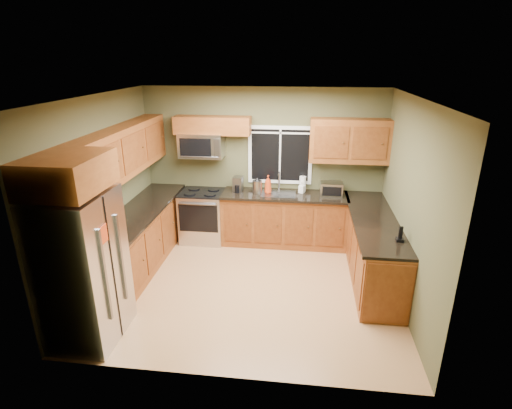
% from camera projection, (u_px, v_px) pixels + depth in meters
% --- Properties ---
extents(floor, '(4.20, 4.20, 0.00)m').
position_uv_depth(floor, '(250.00, 286.00, 5.88)').
color(floor, '#B17C4D').
rests_on(floor, ground).
extents(ceiling, '(4.20, 4.20, 0.00)m').
position_uv_depth(ceiling, '(249.00, 97.00, 4.93)').
color(ceiling, white).
rests_on(ceiling, back_wall).
extents(back_wall, '(4.20, 0.00, 4.20)m').
position_uv_depth(back_wall, '(263.00, 165.00, 7.08)').
color(back_wall, '#4E4D2F').
rests_on(back_wall, ground).
extents(front_wall, '(4.20, 0.00, 4.20)m').
position_uv_depth(front_wall, '(223.00, 264.00, 3.73)').
color(front_wall, '#4E4D2F').
rests_on(front_wall, ground).
extents(left_wall, '(0.00, 3.60, 3.60)m').
position_uv_depth(left_wall, '(102.00, 193.00, 5.64)').
color(left_wall, '#4E4D2F').
rests_on(left_wall, ground).
extents(right_wall, '(0.00, 3.60, 3.60)m').
position_uv_depth(right_wall, '(410.00, 206.00, 5.17)').
color(right_wall, '#4E4D2F').
rests_on(right_wall, ground).
extents(window, '(1.12, 0.03, 1.02)m').
position_uv_depth(window, '(280.00, 155.00, 6.96)').
color(window, white).
rests_on(window, back_wall).
extents(base_cabinets_left, '(0.60, 2.65, 0.90)m').
position_uv_depth(base_cabinets_left, '(142.00, 238.00, 6.36)').
color(base_cabinets_left, brown).
rests_on(base_cabinets_left, ground).
extents(countertop_left, '(0.65, 2.65, 0.04)m').
position_uv_depth(countertop_left, '(141.00, 211.00, 6.20)').
color(countertop_left, black).
rests_on(countertop_left, base_cabinets_left).
extents(base_cabinets_back, '(2.17, 0.60, 0.90)m').
position_uv_depth(base_cabinets_back, '(284.00, 220.00, 7.07)').
color(base_cabinets_back, brown).
rests_on(base_cabinets_back, ground).
extents(countertop_back, '(2.17, 0.65, 0.04)m').
position_uv_depth(countertop_back, '(285.00, 195.00, 6.88)').
color(countertop_back, black).
rests_on(countertop_back, base_cabinets_back).
extents(base_cabinets_peninsula, '(0.60, 2.52, 0.90)m').
position_uv_depth(base_cabinets_peninsula, '(372.00, 248.00, 6.02)').
color(base_cabinets_peninsula, brown).
rests_on(base_cabinets_peninsula, ground).
extents(countertop_peninsula, '(0.65, 2.50, 0.04)m').
position_uv_depth(countertop_peninsula, '(374.00, 219.00, 5.87)').
color(countertop_peninsula, black).
rests_on(countertop_peninsula, base_cabinets_peninsula).
extents(upper_cabinets_left, '(0.33, 2.65, 0.72)m').
position_uv_depth(upper_cabinets_left, '(124.00, 151.00, 5.89)').
color(upper_cabinets_left, brown).
rests_on(upper_cabinets_left, left_wall).
extents(upper_cabinets_back_left, '(1.30, 0.33, 0.30)m').
position_uv_depth(upper_cabinets_back_left, '(213.00, 125.00, 6.77)').
color(upper_cabinets_back_left, brown).
rests_on(upper_cabinets_back_left, back_wall).
extents(upper_cabinets_back_right, '(1.30, 0.33, 0.72)m').
position_uv_depth(upper_cabinets_back_right, '(349.00, 141.00, 6.58)').
color(upper_cabinets_back_right, brown).
rests_on(upper_cabinets_back_right, back_wall).
extents(upper_cabinet_over_fridge, '(0.72, 0.90, 0.38)m').
position_uv_depth(upper_cabinet_over_fridge, '(67.00, 173.00, 4.15)').
color(upper_cabinet_over_fridge, brown).
rests_on(upper_cabinet_over_fridge, left_wall).
extents(refrigerator, '(0.74, 0.90, 1.80)m').
position_uv_depth(refrigerator, '(83.00, 269.00, 4.55)').
color(refrigerator, '#B7B7BC').
rests_on(refrigerator, ground).
extents(range, '(0.76, 0.69, 0.94)m').
position_uv_depth(range, '(203.00, 216.00, 7.20)').
color(range, '#B7B7BC').
rests_on(range, ground).
extents(microwave, '(0.76, 0.41, 0.42)m').
position_uv_depth(microwave, '(202.00, 145.00, 6.88)').
color(microwave, '#B7B7BC').
rests_on(microwave, back_wall).
extents(sink, '(0.60, 0.42, 0.36)m').
position_uv_depth(sink, '(278.00, 193.00, 6.90)').
color(sink, slate).
rests_on(sink, countertop_back).
extents(toaster_oven, '(0.37, 0.29, 0.23)m').
position_uv_depth(toaster_oven, '(331.00, 189.00, 6.77)').
color(toaster_oven, '#B7B7BC').
rests_on(toaster_oven, countertop_back).
extents(coffee_maker, '(0.17, 0.22, 0.27)m').
position_uv_depth(coffee_maker, '(238.00, 185.00, 6.96)').
color(coffee_maker, slate).
rests_on(coffee_maker, countertop_back).
extents(kettle, '(0.19, 0.19, 0.29)m').
position_uv_depth(kettle, '(257.00, 186.00, 6.84)').
color(kettle, '#B7B7BC').
rests_on(kettle, countertop_back).
extents(paper_towel_roll, '(0.12, 0.12, 0.29)m').
position_uv_depth(paper_towel_roll, '(303.00, 184.00, 6.98)').
color(paper_towel_roll, white).
rests_on(paper_towel_roll, countertop_back).
extents(soap_bottle_a, '(0.12, 0.12, 0.32)m').
position_uv_depth(soap_bottle_a, '(268.00, 184.00, 6.87)').
color(soap_bottle_a, red).
rests_on(soap_bottle_a, countertop_back).
extents(soap_bottle_b, '(0.12, 0.12, 0.20)m').
position_uv_depth(soap_bottle_b, '(302.00, 187.00, 6.91)').
color(soap_bottle_b, white).
rests_on(soap_bottle_b, countertop_back).
extents(cordless_phone, '(0.09, 0.09, 0.21)m').
position_uv_depth(cordless_phone, '(400.00, 237.00, 5.11)').
color(cordless_phone, black).
rests_on(cordless_phone, countertop_peninsula).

